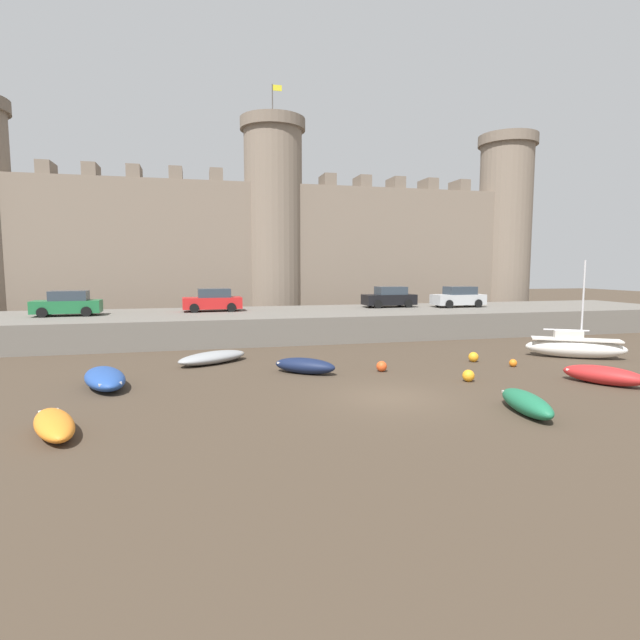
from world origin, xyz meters
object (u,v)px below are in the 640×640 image
rowboat_midflat_left (213,357)px  mooring_buoy_near_shore (473,357)px  mooring_buoy_near_channel (468,376)px  car_quay_east (459,297)px  car_quay_centre_west (68,304)px  car_quay_centre_east (389,297)px  mooring_buoy_mid_mud (382,366)px  rowboat_foreground_right (54,424)px  sailboat_foreground_left (575,347)px  car_quay_west (213,300)px  rowboat_midflat_centre (603,375)px  rowboat_near_channel_left (105,378)px  rowboat_midflat_right (526,403)px  rowboat_near_channel_right (305,365)px  mooring_buoy_off_centre (513,363)px

rowboat_midflat_left → mooring_buoy_near_shore: size_ratio=7.90×
mooring_buoy_near_channel → car_quay_east: bearing=62.0°
car_quay_centre_west → car_quay_centre_east: bearing=4.0°
mooring_buoy_mid_mud → car_quay_centre_west: bearing=140.6°
mooring_buoy_near_shore → car_quay_centre_east: car_quay_centre_east is taller
rowboat_foreground_right → mooring_buoy_near_shore: bearing=21.7°
mooring_buoy_near_channel → car_quay_centre_east: size_ratio=0.12×
sailboat_foreground_left → car_quay_west: bearing=143.4°
rowboat_midflat_centre → mooring_buoy_near_channel: 5.50m
car_quay_east → rowboat_midflat_left: bearing=-152.8°
rowboat_near_channel_left → sailboat_foreground_left: size_ratio=0.77×
rowboat_midflat_right → rowboat_midflat_centre: bearing=26.5°
rowboat_midflat_left → mooring_buoy_near_shore: bearing=-12.2°
rowboat_midflat_centre → sailboat_foreground_left: size_ratio=0.63×
rowboat_midflat_right → rowboat_foreground_right: size_ratio=0.93×
rowboat_near_channel_right → rowboat_midflat_right: bearing=-53.6°
car_quay_centre_west → car_quay_east: (28.19, 0.39, 0.00)m
rowboat_near_channel_right → mooring_buoy_near_channel: size_ratio=5.80×
rowboat_near_channel_left → car_quay_east: 27.74m
rowboat_foreground_right → car_quay_west: (5.23, 20.69, 2.18)m
rowboat_midflat_right → car_quay_centre_west: (-18.71, 21.01, 2.13)m
mooring_buoy_near_channel → mooring_buoy_off_centre: bearing=31.5°
rowboat_midflat_right → car_quay_west: (-9.49, 22.16, 2.13)m
rowboat_foreground_right → mooring_buoy_near_channel: (15.32, 3.21, -0.07)m
rowboat_midflat_centre → mooring_buoy_mid_mud: 9.29m
rowboat_midflat_centre → rowboat_midflat_right: rowboat_midflat_centre is taller
car_quay_centre_east → car_quay_centre_west: bearing=-176.0°
mooring_buoy_near_channel → mooring_buoy_near_shore: 4.72m
rowboat_near_channel_right → mooring_buoy_off_centre: 10.30m
mooring_buoy_mid_mud → car_quay_west: (-7.22, 14.67, 2.26)m
rowboat_near_channel_right → mooring_buoy_mid_mud: rowboat_near_channel_right is taller
mooring_buoy_off_centre → car_quay_centre_west: size_ratio=0.09×
rowboat_near_channel_right → car_quay_centre_east: (9.98, 14.65, 2.13)m
rowboat_midflat_centre → mooring_buoy_off_centre: bearing=108.7°
rowboat_near_channel_left → sailboat_foreground_left: 23.43m
mooring_buoy_off_centre → mooring_buoy_near_shore: (-1.21, 1.60, 0.07)m
car_quay_west → rowboat_midflat_left: bearing=-92.1°
car_quay_west → car_quay_centre_west: same height
rowboat_midflat_right → mooring_buoy_near_shore: rowboat_midflat_right is taller
car_quay_west → car_quay_centre_east: bearing=1.8°
rowboat_near_channel_left → mooring_buoy_near_channel: bearing=-9.8°
mooring_buoy_mid_mud → car_quay_centre_east: size_ratio=0.12×
rowboat_near_channel_left → mooring_buoy_near_shore: rowboat_near_channel_left is taller
rowboat_midflat_left → mooring_buoy_near_channel: rowboat_midflat_left is taller
rowboat_foreground_right → car_quay_west: car_quay_west is taller
rowboat_midflat_centre → car_quay_west: car_quay_west is taller
rowboat_near_channel_right → sailboat_foreground_left: size_ratio=0.57×
mooring_buoy_near_shore → car_quay_centre_east: bearing=86.2°
rowboat_midflat_centre → sailboat_foreground_left: 6.38m
mooring_buoy_mid_mud → rowboat_midflat_right: bearing=-73.2°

